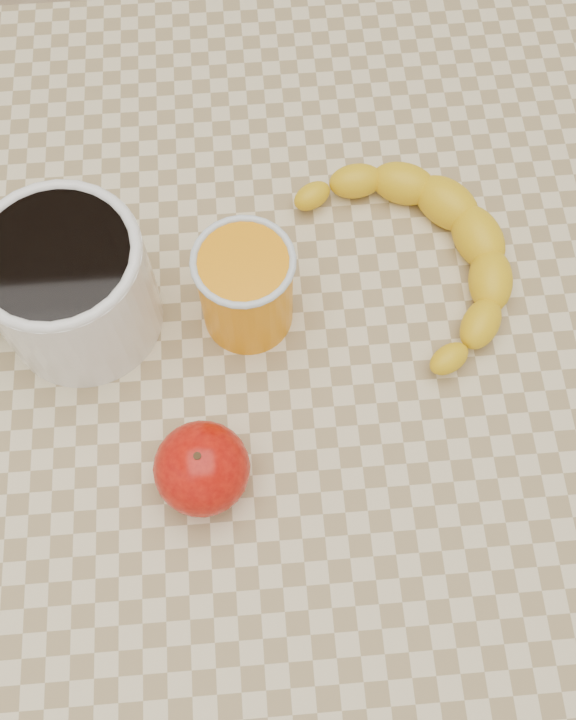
{
  "coord_description": "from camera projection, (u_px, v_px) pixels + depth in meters",
  "views": [
    {
      "loc": [
        -0.02,
        -0.23,
        1.33
      ],
      "look_at": [
        0.0,
        0.0,
        0.77
      ],
      "focal_mm": 40.0,
      "sensor_mm": 36.0,
      "label": 1
    }
  ],
  "objects": [
    {
      "name": "ground",
      "position": [
        288.0,
        543.0,
        1.31
      ],
      "size": [
        3.0,
        3.0,
        0.0
      ],
      "primitive_type": "plane",
      "color": "tan",
      "rests_on": "ground"
    },
    {
      "name": "table",
      "position": [
        288.0,
        407.0,
        0.7
      ],
      "size": [
        0.8,
        0.8,
        0.75
      ],
      "color": "beige",
      "rests_on": "ground"
    },
    {
      "name": "coffee_mug",
      "position": [
        65.0,
        285.0,
        0.59
      ],
      "size": [
        0.18,
        0.13,
        0.1
      ],
      "color": "white",
      "rests_on": "table"
    },
    {
      "name": "orange_juice_glass",
      "position": [
        246.0,
        288.0,
        0.6
      ],
      "size": [
        0.08,
        0.08,
        0.09
      ],
      "color": "orange",
      "rests_on": "table"
    },
    {
      "name": "apple",
      "position": [
        202.0,
        468.0,
        0.56
      ],
      "size": [
        0.09,
        0.09,
        0.06
      ],
      "color": "#890504",
      "rests_on": "table"
    },
    {
      "name": "banana",
      "position": [
        419.0,
        254.0,
        0.64
      ],
      "size": [
        0.32,
        0.35,
        0.04
      ],
      "primitive_type": null,
      "rotation": [
        0.0,
        0.0,
        0.35
      ],
      "color": "yellow",
      "rests_on": "table"
    }
  ]
}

